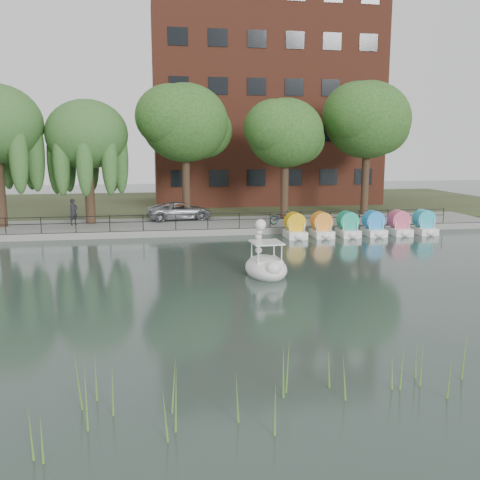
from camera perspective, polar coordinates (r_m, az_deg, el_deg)
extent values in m
plane|color=#374A40|center=(20.86, 0.46, -5.46)|extent=(120.00, 120.00, 0.00)
cube|color=gray|center=(36.36, -3.90, 1.54)|extent=(40.00, 6.00, 0.40)
cube|color=gray|center=(33.46, -3.41, 0.80)|extent=(40.00, 0.25, 0.40)
cube|color=#47512D|center=(50.21, -5.48, 3.85)|extent=(60.00, 22.00, 0.36)
cylinder|color=black|center=(33.49, -3.46, 2.79)|extent=(32.00, 0.04, 0.04)
cylinder|color=black|center=(33.55, -3.46, 2.12)|extent=(32.00, 0.04, 0.04)
cylinder|color=black|center=(33.55, -3.45, 2.03)|extent=(0.05, 0.05, 1.00)
cube|color=#4C1E16|center=(51.02, 2.45, 14.31)|extent=(20.00, 10.00, 18.00)
cylinder|color=#473323|center=(37.65, -24.19, 4.49)|extent=(0.60, 0.60, 4.20)
cylinder|color=#473323|center=(37.16, -15.72, 4.63)|extent=(0.60, 0.60, 3.80)
ellipsoid|color=#467535|center=(37.02, -16.02, 10.79)|extent=(5.32, 5.32, 4.52)
cylinder|color=#473323|center=(37.99, -5.76, 5.60)|extent=(0.60, 0.60, 4.50)
ellipsoid|color=#48772D|center=(37.90, -5.88, 12.32)|extent=(6.00, 6.00, 5.10)
cylinder|color=#473323|center=(38.61, 4.77, 5.35)|extent=(0.60, 0.60, 4.05)
ellipsoid|color=#48772D|center=(38.49, 4.86, 11.30)|extent=(5.40, 5.40, 4.59)
cylinder|color=#473323|center=(41.59, 13.19, 5.92)|extent=(0.60, 0.60, 4.72)
ellipsoid|color=#48772D|center=(41.53, 13.46, 12.36)|extent=(6.30, 6.30, 5.36)
imported|color=gray|center=(37.87, -6.44, 3.25)|extent=(3.29, 5.56, 1.45)
imported|color=gray|center=(35.71, 4.40, 2.51)|extent=(1.08, 1.82, 1.00)
imported|color=black|center=(36.79, -17.36, 3.07)|extent=(0.85, 0.85, 1.98)
ellipsoid|color=white|center=(23.29, 2.78, -3.04)|extent=(1.91, 2.86, 0.61)
cube|color=white|center=(23.12, 2.85, -2.36)|extent=(1.20, 1.29, 0.31)
cube|color=white|center=(23.00, 2.84, -0.26)|extent=(1.36, 1.46, 0.06)
ellipsoid|color=white|center=(22.13, 3.61, -3.07)|extent=(0.67, 0.54, 0.57)
sphere|color=white|center=(23.83, 2.22, 1.65)|extent=(0.49, 0.49, 0.49)
cone|color=black|center=(24.14, 2.01, 1.69)|extent=(0.22, 0.28, 0.20)
cylinder|color=yellow|center=(24.00, 2.10, 1.66)|extent=(0.27, 0.12, 0.27)
cube|color=white|center=(32.88, 5.89, 0.63)|extent=(1.15, 1.70, 0.44)
cylinder|color=#EEB010|center=(32.87, 5.87, 1.92)|extent=(0.90, 1.20, 0.90)
cube|color=white|center=(33.37, 8.71, 0.71)|extent=(1.15, 1.70, 0.44)
cylinder|color=orange|center=(33.35, 8.69, 1.97)|extent=(0.90, 1.20, 0.90)
cube|color=white|center=(33.94, 11.44, 0.78)|extent=(1.15, 1.70, 0.44)
cylinder|color=#1DA381|center=(33.92, 11.42, 2.02)|extent=(0.90, 1.20, 0.90)
cube|color=white|center=(34.58, 14.07, 0.85)|extent=(1.15, 1.70, 0.44)
cylinder|color=#288FE6|center=(34.56, 14.06, 2.07)|extent=(0.90, 1.20, 0.90)
cube|color=white|center=(35.29, 16.60, 0.91)|extent=(1.15, 1.70, 0.44)
cylinder|color=#D85072|center=(35.27, 16.59, 2.10)|extent=(0.90, 1.20, 0.90)
cube|color=white|center=(36.06, 19.03, 0.97)|extent=(1.15, 1.70, 0.44)
cylinder|color=#2AACC3|center=(36.05, 19.02, 2.14)|extent=(0.90, 1.20, 0.90)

